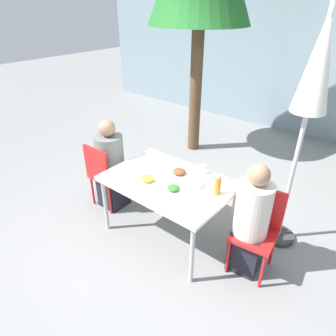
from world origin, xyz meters
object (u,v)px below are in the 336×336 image
at_px(person_left, 111,168).
at_px(closed_umbrella, 315,80).
at_px(chair_left, 104,172).
at_px(chair_right, 258,224).
at_px(salad_bowl, 193,183).
at_px(bottle, 218,185).
at_px(person_right, 251,223).
at_px(drinking_cup, 203,169).

relative_size(person_left, closed_umbrella, 0.50).
height_order(chair_left, chair_right, same).
bearing_deg(salad_bowl, chair_right, 9.10).
xyz_separation_m(bottle, salad_bowl, (-0.27, -0.02, -0.07)).
xyz_separation_m(person_right, drinking_cup, (-0.72, 0.25, 0.21)).
height_order(chair_left, person_left, person_left).
bearing_deg(drinking_cup, salad_bowl, -76.36).
height_order(bottle, salad_bowl, bottle).
bearing_deg(bottle, person_left, -175.35).
height_order(person_left, drinking_cup, person_left).
height_order(chair_right, salad_bowl, chair_right).
bearing_deg(person_right, chair_left, -0.80).
distance_m(chair_right, closed_umbrella, 1.40).
height_order(chair_left, closed_umbrella, closed_umbrella).
relative_size(closed_umbrella, bottle, 11.39).
bearing_deg(chair_right, bottle, 4.65).
distance_m(closed_umbrella, drinking_cup, 1.37).
relative_size(closed_umbrella, drinking_cup, 24.86).
xyz_separation_m(person_left, chair_right, (1.88, 0.21, -0.04)).
bearing_deg(chair_right, person_left, -0.62).
bearing_deg(closed_umbrella, bottle, -127.65).
bearing_deg(bottle, closed_umbrella, 52.35).
height_order(person_right, salad_bowl, person_right).
xyz_separation_m(chair_left, chair_right, (1.93, 0.29, 0.00)).
bearing_deg(person_left, person_right, 3.15).
xyz_separation_m(chair_left, person_left, (0.05, 0.08, 0.04)).
xyz_separation_m(chair_right, person_right, (-0.04, -0.09, 0.05)).
bearing_deg(drinking_cup, chair_left, -159.18).
relative_size(chair_right, person_right, 0.74).
xyz_separation_m(person_left, drinking_cup, (1.12, 0.37, 0.22)).
relative_size(chair_left, closed_umbrella, 0.37).
xyz_separation_m(person_left, person_right, (1.84, 0.12, 0.00)).
xyz_separation_m(chair_right, salad_bowl, (-0.69, -0.11, 0.24)).
bearing_deg(person_right, chair_right, -122.01).
relative_size(chair_right, drinking_cup, 9.08).
xyz_separation_m(person_right, bottle, (-0.39, -0.00, 0.27)).
xyz_separation_m(chair_left, closed_umbrella, (2.00, 0.84, 1.29)).
relative_size(person_right, drinking_cup, 12.35).
distance_m(person_left, drinking_cup, 1.20).
distance_m(chair_left, closed_umbrella, 2.52).
relative_size(chair_left, person_right, 0.74).
xyz_separation_m(chair_left, drinking_cup, (1.17, 0.45, 0.26)).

